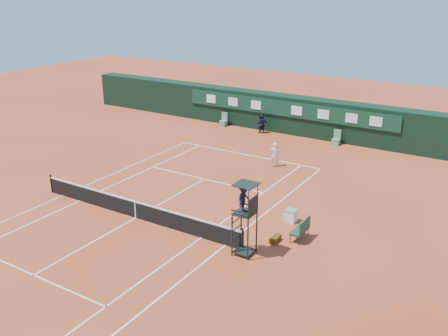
# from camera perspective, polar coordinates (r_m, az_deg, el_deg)

# --- Properties ---
(ground) EXTENTS (90.00, 90.00, 0.00)m
(ground) POSITION_cam_1_polar(r_m,az_deg,el_deg) (26.47, -10.03, -5.63)
(ground) COLOR #AD4928
(ground) RESTS_ON ground
(court_lines) EXTENTS (11.05, 23.85, 0.01)m
(court_lines) POSITION_cam_1_polar(r_m,az_deg,el_deg) (26.47, -10.03, -5.61)
(court_lines) COLOR white
(court_lines) RESTS_ON ground
(tennis_net) EXTENTS (12.90, 0.10, 1.10)m
(tennis_net) POSITION_cam_1_polar(r_m,az_deg,el_deg) (26.25, -10.10, -4.63)
(tennis_net) COLOR black
(tennis_net) RESTS_ON ground
(back_wall) EXTENTS (40.00, 1.65, 3.00)m
(back_wall) POSITION_cam_1_polar(r_m,az_deg,el_deg) (40.92, 7.47, 6.14)
(back_wall) COLOR black
(back_wall) RESTS_ON ground
(linesman_chair_left) EXTENTS (0.55, 0.50, 1.15)m
(linesman_chair_left) POSITION_cam_1_polar(r_m,az_deg,el_deg) (42.65, -0.06, 5.25)
(linesman_chair_left) COLOR #568363
(linesman_chair_left) RESTS_ON ground
(linesman_chair_right) EXTENTS (0.55, 0.50, 1.15)m
(linesman_chair_right) POSITION_cam_1_polar(r_m,az_deg,el_deg) (38.53, 12.69, 3.06)
(linesman_chair_right) COLOR #578561
(linesman_chair_right) RESTS_ON ground
(umpire_chair) EXTENTS (0.96, 0.95, 3.42)m
(umpire_chair) POSITION_cam_1_polar(r_m,az_deg,el_deg) (21.72, 2.37, -4.15)
(umpire_chair) COLOR black
(umpire_chair) RESTS_ON ground
(player_bench) EXTENTS (0.55, 1.20, 1.10)m
(player_bench) POSITION_cam_1_polar(r_m,az_deg,el_deg) (23.98, 8.88, -6.85)
(player_bench) COLOR #173A27
(player_bench) RESTS_ON ground
(tennis_bag) EXTENTS (0.32, 0.73, 0.27)m
(tennis_bag) POSITION_cam_1_polar(r_m,az_deg,el_deg) (23.87, 5.88, -8.09)
(tennis_bag) COLOR black
(tennis_bag) RESTS_ON ground
(cooler) EXTENTS (0.57, 0.57, 0.65)m
(cooler) POSITION_cam_1_polar(r_m,az_deg,el_deg) (25.79, 7.65, -5.41)
(cooler) COLOR white
(cooler) RESTS_ON ground
(tennis_ball) EXTENTS (0.07, 0.07, 0.07)m
(tennis_ball) POSITION_cam_1_polar(r_m,az_deg,el_deg) (33.69, 5.66, 0.46)
(tennis_ball) COLOR gold
(tennis_ball) RESTS_ON ground
(player) EXTENTS (0.71, 0.63, 1.64)m
(player) POSITION_cam_1_polar(r_m,az_deg,el_deg) (33.13, 5.81, 1.53)
(player) COLOR white
(player) RESTS_ON ground
(ball_kid_left) EXTENTS (0.91, 0.83, 1.51)m
(ball_kid_left) POSITION_cam_1_polar(r_m,az_deg,el_deg) (40.67, 4.20, 5.07)
(ball_kid_left) COLOR black
(ball_kid_left) RESTS_ON ground
(ball_kid_right) EXTENTS (0.94, 0.63, 1.49)m
(ball_kid_right) POSITION_cam_1_polar(r_m,az_deg,el_deg) (40.54, 4.43, 5.00)
(ball_kid_right) COLOR black
(ball_kid_right) RESTS_ON ground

